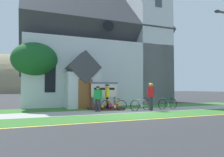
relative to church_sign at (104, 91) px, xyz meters
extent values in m
plane|color=#333335|center=(0.57, 0.35, -1.27)|extent=(140.00, 140.00, 0.00)
cube|color=#A8A59E|center=(1.05, -2.11, -1.27)|extent=(32.00, 2.30, 0.01)
cube|color=#38722D|center=(1.05, -4.41, -1.27)|extent=(32.00, 2.31, 0.01)
cube|color=#38722D|center=(1.05, 0.46, -1.27)|extent=(24.00, 2.83, 0.01)
cube|color=yellow|center=(1.05, -5.71, -1.27)|extent=(28.00, 0.16, 0.01)
cube|color=silver|center=(1.05, 6.42, 1.46)|extent=(13.18, 9.09, 5.46)
cube|color=#424247|center=(1.05, 6.42, 5.81)|extent=(13.68, 9.26, 9.26)
cube|color=silver|center=(5.97, 3.54, 4.65)|extent=(3.34, 3.34, 11.84)
cube|color=#474C56|center=(5.97, 1.85, 8.23)|extent=(0.70, 0.06, 1.20)
cube|color=silver|center=(-1.32, 1.07, 0.03)|extent=(2.40, 1.60, 2.60)
cube|color=#424247|center=(-1.32, 1.07, 1.68)|extent=(2.40, 1.80, 2.40)
cube|color=brown|center=(-1.32, 0.25, -0.22)|extent=(1.00, 0.06, 2.10)
cube|color=black|center=(-3.56, 1.84, 0.83)|extent=(0.76, 0.06, 1.90)
cone|color=black|center=(-3.56, 1.84, 1.78)|extent=(0.80, 0.06, 0.80)
cylinder|color=black|center=(1.05, 1.84, 5.33)|extent=(0.90, 0.06, 0.90)
cube|color=slate|center=(-0.83, -0.04, -0.86)|extent=(0.12, 0.12, 0.82)
cube|color=slate|center=(0.83, 0.04, -0.86)|extent=(0.12, 0.12, 0.82)
cube|color=silver|center=(0.00, 0.00, 0.02)|extent=(1.98, 0.18, 0.94)
cube|color=slate|center=(0.00, 0.00, 0.55)|extent=(2.11, 0.22, 0.12)
cube|color=black|center=(0.00, -0.04, 0.14)|extent=(1.58, 0.09, 0.16)
cylinder|color=#382319|center=(0.00, -0.37, -1.22)|extent=(2.61, 2.61, 0.10)
ellipsoid|color=red|center=(0.84, -0.19, -1.05)|extent=(0.36, 0.36, 0.24)
ellipsoid|color=red|center=(0.39, 0.24, -1.05)|extent=(0.36, 0.36, 0.24)
ellipsoid|color=orange|center=(-0.55, 0.28, -1.05)|extent=(0.36, 0.36, 0.24)
ellipsoid|color=gold|center=(-0.55, -0.94, -1.05)|extent=(0.36, 0.36, 0.24)
ellipsoid|color=#CC338C|center=(0.04, -1.00, -1.05)|extent=(0.36, 0.36, 0.24)
torus|color=black|center=(4.50, -1.92, -0.93)|extent=(0.73, 0.15, 0.73)
torus|color=black|center=(3.47, -2.08, -0.93)|extent=(0.73, 0.15, 0.73)
cylinder|color=#19723F|center=(3.82, -2.03, -0.76)|extent=(0.56, 0.12, 0.47)
cylinder|color=#19723F|center=(3.94, -2.01, -0.54)|extent=(0.76, 0.15, 0.05)
cylinder|color=#19723F|center=(4.20, -1.97, -0.76)|extent=(0.26, 0.08, 0.45)
cylinder|color=#19723F|center=(4.29, -1.95, -0.95)|extent=(0.42, 0.10, 0.09)
cylinder|color=#19723F|center=(4.41, -1.93, -0.74)|extent=(0.22, 0.07, 0.40)
cylinder|color=#19723F|center=(3.52, -2.07, -0.73)|extent=(0.12, 0.05, 0.40)
ellipsoid|color=black|center=(4.32, -1.95, -0.52)|extent=(0.25, 0.12, 0.05)
cylinder|color=silver|center=(3.56, -2.07, -0.52)|extent=(0.44, 0.10, 0.03)
cylinder|color=silver|center=(4.09, -1.98, -0.98)|extent=(0.18, 0.05, 0.18)
torus|color=black|center=(2.20, -2.15, -0.93)|extent=(0.72, 0.16, 0.73)
torus|color=black|center=(1.23, -2.32, -0.93)|extent=(0.72, 0.16, 0.73)
cylinder|color=#B7B7BC|center=(1.56, -2.26, -0.78)|extent=(0.53, 0.13, 0.43)
cylinder|color=#B7B7BC|center=(1.67, -2.24, -0.55)|extent=(0.73, 0.16, 0.08)
cylinder|color=#B7B7BC|center=(1.92, -2.20, -0.76)|extent=(0.25, 0.08, 0.46)
cylinder|color=#B7B7BC|center=(2.01, -2.18, -0.95)|extent=(0.40, 0.11, 0.09)
cylinder|color=#B7B7BC|center=(2.12, -2.16, -0.73)|extent=(0.21, 0.07, 0.41)
cylinder|color=#B7B7BC|center=(1.27, -2.31, -0.75)|extent=(0.12, 0.06, 0.36)
ellipsoid|color=black|center=(2.03, -2.18, -0.50)|extent=(0.25, 0.12, 0.05)
cylinder|color=silver|center=(1.31, -2.31, -0.56)|extent=(0.44, 0.10, 0.03)
cylinder|color=silver|center=(1.81, -2.22, -0.98)|extent=(0.18, 0.05, 0.18)
torus|color=black|center=(0.51, -1.82, -0.94)|extent=(0.67, 0.27, 0.70)
torus|color=black|center=(-0.42, -1.49, -0.94)|extent=(0.67, 0.27, 0.70)
cylinder|color=orange|center=(-0.10, -1.60, -0.79)|extent=(0.51, 0.21, 0.43)
cylinder|color=orange|center=(0.00, -1.63, -0.56)|extent=(0.70, 0.28, 0.08)
cylinder|color=orange|center=(0.24, -1.72, -0.77)|extent=(0.25, 0.12, 0.46)
cylinder|color=orange|center=(0.32, -1.75, -0.96)|extent=(0.39, 0.17, 0.09)
cylinder|color=orange|center=(0.42, -1.79, -0.74)|extent=(0.21, 0.10, 0.41)
cylinder|color=orange|center=(-0.38, -1.50, -0.76)|extent=(0.12, 0.07, 0.36)
ellipsoid|color=black|center=(0.34, -1.76, -0.51)|extent=(0.25, 0.16, 0.05)
cylinder|color=silver|center=(-0.34, -1.51, -0.57)|extent=(0.42, 0.17, 0.03)
cylinder|color=silver|center=(0.14, -1.68, -0.99)|extent=(0.18, 0.08, 0.18)
cylinder|color=black|center=(-0.18, -1.08, -0.85)|extent=(0.15, 0.15, 0.85)
cylinder|color=black|center=(-0.15, -0.92, -0.85)|extent=(0.15, 0.15, 0.85)
cube|color=yellow|center=(-0.16, -1.00, -0.11)|extent=(0.28, 0.50, 0.62)
sphere|color=tan|center=(-0.16, -1.00, 0.31)|extent=(0.22, 0.22, 0.22)
ellipsoid|color=black|center=(-0.16, -1.00, 0.37)|extent=(0.31, 0.27, 0.15)
cylinder|color=yellow|center=(-0.25, -1.28, -0.08)|extent=(0.09, 0.14, 0.56)
cylinder|color=yellow|center=(-0.07, -0.72, -0.08)|extent=(0.09, 0.13, 0.56)
cylinder|color=#2D2D33|center=(2.40, -2.43, -0.83)|extent=(0.15, 0.15, 0.88)
cylinder|color=#2D2D33|center=(2.26, -2.52, -0.83)|extent=(0.15, 0.15, 0.88)
cube|color=red|center=(2.33, -2.48, -0.07)|extent=(0.53, 0.44, 0.64)
sphere|color=#936B51|center=(2.33, -2.48, 0.37)|extent=(0.23, 0.23, 0.23)
ellipsoid|color=gold|center=(2.33, -2.48, 0.43)|extent=(0.36, 0.37, 0.16)
cylinder|color=red|center=(2.60, -2.35, -0.04)|extent=(0.09, 0.18, 0.59)
cylinder|color=red|center=(2.06, -2.60, -0.04)|extent=(0.09, 0.10, 0.58)
cylinder|color=#2D2D33|center=(-1.01, -1.89, -0.88)|extent=(0.15, 0.15, 0.78)
cylinder|color=#2D2D33|center=(-1.15, -1.74, -0.88)|extent=(0.15, 0.15, 0.78)
cube|color=green|center=(-1.08, -1.81, -0.20)|extent=(0.45, 0.46, 0.57)
sphere|color=tan|center=(-1.08, -1.81, 0.18)|extent=(0.20, 0.20, 0.20)
ellipsoid|color=black|center=(-1.08, -1.81, 0.24)|extent=(0.33, 0.33, 0.14)
cylinder|color=green|center=(-0.92, -2.03, -0.17)|extent=(0.09, 0.14, 0.52)
cylinder|color=green|center=(-1.24, -1.59, -0.17)|extent=(0.09, 0.20, 0.52)
ellipsoid|color=#3F3F44|center=(6.01, -4.52, 5.07)|extent=(0.44, 0.28, 0.20)
cylinder|color=#3D2D1E|center=(7.35, 4.66, -0.15)|extent=(0.37, 0.37, 2.24)
cone|color=#14471E|center=(7.35, 4.66, 3.15)|extent=(3.01, 3.01, 4.36)
cylinder|color=#3D2D1E|center=(-4.65, 2.19, -0.16)|extent=(0.27, 0.27, 2.22)
ellipsoid|color=#195623|center=(-4.65, 2.19, 2.29)|extent=(3.29, 3.29, 2.45)
ellipsoid|color=#847A5B|center=(-4.57, 64.90, -1.27)|extent=(81.91, 36.79, 25.65)
camera|label=1|loc=(-5.23, -14.37, 0.18)|focal=34.20mm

